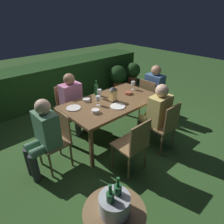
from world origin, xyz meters
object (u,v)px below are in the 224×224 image
object	(u,v)px
chair_side_left_a	(133,144)
potted_plant_by_hedge	(118,76)
bowl_bread	(95,111)
bowl_salad	(128,93)
wine_glass_b	(100,92)
chair_head_far	(150,97)
plate_b	(74,108)
ice_bucket	(114,203)
plate_a	(118,106)
potted_plant_corner	(133,72)
bowl_olives	(86,100)
green_bottle_on_table	(96,90)
person_in_pink	(73,101)
dining_table	(112,104)
person_in_green	(43,134)
chair_side_left_b	(165,125)
person_in_mustard	(156,112)
person_in_blue	(156,88)
chair_head_near	(57,138)
chair_side_right_a	(68,104)
wine_glass_a	(133,84)
lantern_centerpiece	(113,93)
wine_glass_c	(98,99)

from	to	relation	value
chair_side_left_a	potted_plant_by_hedge	size ratio (longest dim) A/B	1.17
bowl_bread	bowl_salad	bearing A→B (deg)	10.56
wine_glass_b	chair_head_far	bearing A→B (deg)	-11.32
plate_b	ice_bucket	distance (m)	1.90
chair_head_far	plate_a	xyz separation A→B (m)	(-1.19, -0.23, 0.26)
bowl_salad	potted_plant_corner	xyz separation A→B (m)	(1.90, 1.58, -0.34)
bowl_olives	plate_b	bearing A→B (deg)	-165.88
green_bottle_on_table	person_in_pink	bearing A→B (deg)	140.57
dining_table	person_in_green	distance (m)	1.30
chair_side_left_b	potted_plant_by_hedge	bearing A→B (deg)	62.02
person_in_mustard	chair_head_far	distance (m)	1.00
bowl_olives	bowl_salad	xyz separation A→B (m)	(0.78, -0.27, -0.00)
person_in_mustard	person_in_blue	distance (m)	1.13
person_in_mustard	chair_side_left_a	xyz separation A→B (m)	(-0.77, -0.20, -0.15)
chair_side_left_a	bowl_salad	bearing A→B (deg)	47.15
bowl_olives	person_in_pink	bearing A→B (deg)	96.59
person_in_mustard	person_in_green	bearing A→B (deg)	158.30
chair_head_near	green_bottle_on_table	bearing A→B (deg)	19.88
person_in_blue	person_in_green	size ratio (longest dim) A/B	1.00
plate_a	chair_side_left_b	bearing A→B (deg)	-53.38
chair_head_near	person_in_green	world-z (taller)	person_in_green
person_in_pink	chair_head_near	size ratio (longest dim) A/B	1.32
chair_head_far	chair_head_near	distance (m)	2.21
bowl_olives	chair_side_right_a	bearing A→B (deg)	94.36
person_in_pink	person_in_blue	world-z (taller)	same
person_in_green	potted_plant_by_hedge	size ratio (longest dim) A/B	1.55
green_bottle_on_table	potted_plant_corner	size ratio (longest dim) A/B	0.41
person_in_pink	wine_glass_a	xyz separation A→B (m)	(1.06, -0.55, 0.22)
wine_glass_b	dining_table	bearing A→B (deg)	-70.63
ice_bucket	wine_glass_b	bearing A→B (deg)	53.79
wine_glass_a	plate_b	distance (m)	1.34
dining_table	person_in_mustard	size ratio (longest dim) A/B	1.49
chair_head_near	potted_plant_corner	world-z (taller)	chair_head_near
chair_side_right_a	lantern_centerpiece	size ratio (longest dim) A/B	3.28
wine_glass_b	potted_plant_corner	xyz separation A→B (m)	(2.43, 1.37, -0.44)
wine_glass_b	person_in_pink	bearing A→B (deg)	124.87
wine_glass_c	potted_plant_corner	size ratio (longest dim) A/B	0.24
bowl_salad	chair_head_near	bearing A→B (deg)	-179.11
bowl_olives	bowl_bread	bearing A→B (deg)	-108.19
person_in_green	green_bottle_on_table	size ratio (longest dim) A/B	3.96
chair_side_right_a	chair_side_left_b	xyz separation A→B (m)	(0.77, -1.73, 0.00)
person_in_green	wine_glass_b	distance (m)	1.26
chair_head_far	bowl_bread	bearing A→B (deg)	-174.65
chair_side_left_b	potted_plant_corner	bearing A→B (deg)	51.60
wine_glass_a	bowl_olives	distance (m)	1.04
person_in_mustard	potted_plant_corner	xyz separation A→B (m)	(1.96, 2.27, -0.22)
person_in_green	chair_side_left_a	bearing A→B (deg)	-43.44
person_in_blue	bowl_salad	distance (m)	0.87
lantern_centerpiece	person_in_pink	bearing A→B (deg)	119.86
chair_head_near	ice_bucket	distance (m)	1.60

